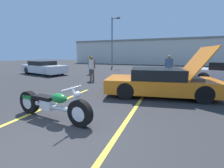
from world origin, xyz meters
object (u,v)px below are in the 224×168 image
object	(u,v)px
show_car_hood_open	(161,82)
parked_car_left_row	(44,68)
motorcycle	(52,105)
spectator_midground	(90,63)
spectator_by_show_car	(169,66)
spectator_near_motorcycle	(92,66)
light_pole	(113,40)

from	to	relation	value
show_car_hood_open	parked_car_left_row	xyz separation A→B (m)	(-10.39, 3.73, -0.01)
motorcycle	spectator_midground	size ratio (longest dim) A/B	1.58
spectator_by_show_car	spectator_midground	size ratio (longest dim) A/B	1.04
motorcycle	spectator_near_motorcycle	world-z (taller)	spectator_near_motorcycle
light_pole	show_car_hood_open	world-z (taller)	light_pole
spectator_near_motorcycle	motorcycle	bearing A→B (deg)	-71.39
parked_car_left_row	spectator_by_show_car	xyz separation A→B (m)	(10.63, 0.07, 0.46)
parked_car_left_row	spectator_near_motorcycle	size ratio (longest dim) A/B	2.97
parked_car_left_row	spectator_midground	bearing A→B (deg)	33.84
motorcycle	spectator_by_show_car	world-z (taller)	spectator_by_show_car
spectator_near_motorcycle	spectator_midground	world-z (taller)	spectator_midground
parked_car_left_row	spectator_by_show_car	bearing A→B (deg)	12.95
parked_car_left_row	spectator_by_show_car	distance (m)	10.64
show_car_hood_open	spectator_by_show_car	xyz separation A→B (m)	(0.24, 3.80, 0.45)
light_pole	spectator_by_show_car	distance (m)	12.48
spectator_by_show_car	spectator_midground	bearing A→B (deg)	167.50
light_pole	motorcycle	bearing A→B (deg)	-74.41
parked_car_left_row	spectator_midground	world-z (taller)	spectator_midground
spectator_by_show_car	show_car_hood_open	bearing A→B (deg)	-93.65
show_car_hood_open	parked_car_left_row	distance (m)	11.04
parked_car_left_row	show_car_hood_open	bearing A→B (deg)	-7.18
parked_car_left_row	spectator_midground	distance (m)	4.28
spectator_by_show_car	motorcycle	bearing A→B (deg)	-111.14
spectator_near_motorcycle	spectator_by_show_car	distance (m)	5.10
spectator_midground	spectator_near_motorcycle	bearing A→B (deg)	-59.13
show_car_hood_open	spectator_by_show_car	size ratio (longest dim) A/B	2.80
show_car_hood_open	spectator_near_motorcycle	bearing A→B (deg)	143.37
spectator_near_motorcycle	show_car_hood_open	bearing A→B (deg)	-26.28
spectator_by_show_car	spectator_midground	xyz separation A→B (m)	(-6.66, 1.48, -0.05)
light_pole	spectator_midground	size ratio (longest dim) A/B	4.00
light_pole	spectator_near_motorcycle	xyz separation A→B (m)	(2.74, -11.04, -2.73)
light_pole	parked_car_left_row	size ratio (longest dim) A/B	1.36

